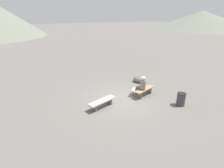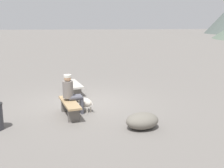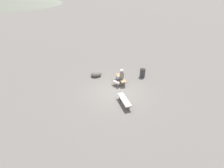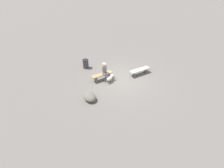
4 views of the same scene
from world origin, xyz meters
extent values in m
cube|color=slate|center=(0.00, 0.00, -0.03)|extent=(210.00, 210.00, 0.06)
cube|color=#605B56|center=(-2.08, -0.44, 0.17)|extent=(0.17, 0.35, 0.35)
cube|color=#605B56|center=(-1.00, -0.20, 0.17)|extent=(0.17, 0.35, 0.35)
cube|color=#B2ADA3|center=(-1.54, -0.32, 0.39)|extent=(1.75, 0.80, 0.08)
cube|color=#605B56|center=(0.92, -0.58, 0.21)|extent=(0.18, 0.36, 0.42)
cube|color=#605B56|center=(1.94, -0.35, 0.21)|extent=(0.18, 0.36, 0.42)
cube|color=#A3845B|center=(1.43, -0.46, 0.45)|extent=(1.65, 0.75, 0.06)
cylinder|color=slate|center=(1.23, -0.51, 0.82)|extent=(0.33, 0.33, 0.54)
sphere|color=#D8A87F|center=(1.23, -0.51, 1.19)|extent=(0.23, 0.23, 0.23)
cylinder|color=silver|center=(1.23, -0.51, 1.26)|extent=(0.24, 0.24, 0.08)
cylinder|color=#4C4C56|center=(1.29, -0.29, 0.55)|extent=(0.20, 0.44, 0.15)
cylinder|color=#4C4C56|center=(1.27, -0.07, 0.28)|extent=(0.11, 0.11, 0.55)
cylinder|color=#4C4C56|center=(1.11, -0.31, 0.55)|extent=(0.20, 0.44, 0.15)
cylinder|color=#4C4C56|center=(1.09, -0.10, 0.28)|extent=(0.11, 0.11, 0.55)
ellipsoid|color=beige|center=(1.01, 0.04, 0.31)|extent=(0.61, 0.57, 0.30)
sphere|color=beige|center=(0.75, -0.16, 0.37)|extent=(0.27, 0.27, 0.27)
cylinder|color=beige|center=(0.92, -0.13, 0.08)|extent=(0.04, 0.04, 0.16)
cylinder|color=beige|center=(0.83, 0.00, 0.08)|extent=(0.04, 0.04, 0.16)
cylinder|color=beige|center=(1.20, 0.09, 0.08)|extent=(0.04, 0.04, 0.16)
cylinder|color=beige|center=(1.10, 0.22, 0.08)|extent=(0.04, 0.04, 0.16)
cylinder|color=beige|center=(1.26, 0.24, 0.35)|extent=(0.11, 0.10, 0.15)
ellipsoid|color=#6B665B|center=(2.76, 1.54, 0.23)|extent=(0.95, 1.11, 0.45)
camera|label=1|loc=(-5.67, -7.76, 4.75)|focal=27.95mm
camera|label=2|loc=(9.91, -0.29, 2.91)|focal=44.66mm
camera|label=3|loc=(-11.42, 1.43, 7.63)|focal=28.73mm
camera|label=4|loc=(3.89, 9.98, 7.29)|focal=27.77mm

